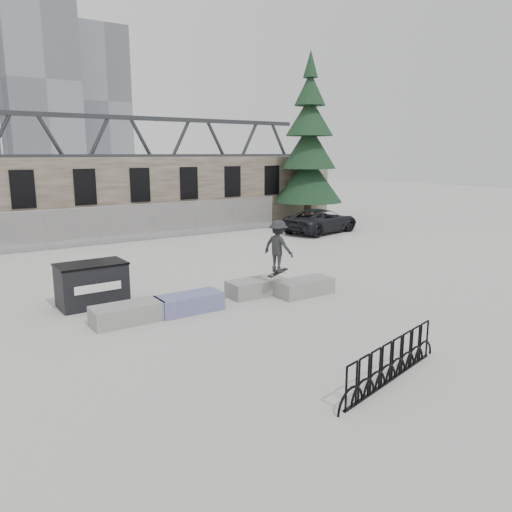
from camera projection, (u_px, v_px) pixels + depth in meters
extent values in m
plane|color=#B6B6B1|center=(220.00, 303.00, 16.15)|extent=(120.00, 120.00, 0.00)
cube|color=brown|center=(80.00, 197.00, 28.91)|extent=(36.00, 2.50, 4.50)
cube|color=black|center=(23.00, 189.00, 26.00)|extent=(1.20, 0.12, 2.00)
cube|color=black|center=(85.00, 187.00, 27.74)|extent=(1.20, 0.12, 2.00)
cube|color=black|center=(140.00, 185.00, 29.49)|extent=(1.20, 0.12, 2.00)
cube|color=black|center=(189.00, 183.00, 31.24)|extent=(1.20, 0.12, 2.00)
cube|color=black|center=(232.00, 182.00, 32.99)|extent=(1.20, 0.12, 2.00)
cube|color=black|center=(272.00, 180.00, 34.73)|extent=(1.20, 0.12, 2.00)
cube|color=black|center=(307.00, 179.00, 36.48)|extent=(1.20, 0.12, 2.00)
cylinder|color=gray|center=(45.00, 231.00, 24.61)|extent=(0.06, 0.06, 2.00)
cylinder|color=gray|center=(101.00, 226.00, 26.11)|extent=(0.06, 0.06, 2.00)
cylinder|color=gray|center=(150.00, 222.00, 27.61)|extent=(0.06, 0.06, 2.00)
cylinder|color=gray|center=(195.00, 219.00, 29.12)|extent=(0.06, 0.06, 2.00)
cylinder|color=gray|center=(235.00, 215.00, 30.62)|extent=(0.06, 0.06, 2.00)
cylinder|color=gray|center=(271.00, 212.00, 32.12)|extent=(0.06, 0.06, 2.00)
cube|color=#99999E|center=(101.00, 226.00, 26.11)|extent=(22.00, 0.02, 2.00)
cylinder|color=gray|center=(100.00, 207.00, 25.91)|extent=(22.00, 0.04, 0.04)
cube|color=gray|center=(127.00, 314.00, 14.19)|extent=(2.00, 0.90, 0.54)
cube|color=#2D471E|center=(127.00, 306.00, 14.15)|extent=(1.76, 0.66, 0.10)
cube|color=#313393|center=(189.00, 303.00, 15.20)|extent=(2.00, 0.90, 0.54)
cube|color=#2D471E|center=(189.00, 296.00, 15.16)|extent=(1.76, 0.66, 0.10)
cube|color=gray|center=(256.00, 287.00, 16.98)|extent=(2.00, 0.90, 0.54)
cube|color=#2D471E|center=(256.00, 281.00, 16.93)|extent=(1.76, 0.66, 0.10)
cube|color=gray|center=(305.00, 287.00, 17.00)|extent=(2.00, 0.90, 0.54)
cube|color=#2D471E|center=(305.00, 281.00, 16.96)|extent=(1.76, 0.66, 0.10)
cube|color=black|center=(92.00, 285.00, 15.74)|extent=(2.06, 1.26, 1.33)
cube|color=black|center=(91.00, 264.00, 15.60)|extent=(2.11, 1.31, 0.06)
cube|color=white|center=(98.00, 288.00, 15.22)|extent=(1.43, 0.04, 0.25)
cube|color=black|center=(390.00, 380.00, 10.60)|extent=(3.51, 0.90, 0.04)
torus|color=black|center=(351.00, 386.00, 9.37)|extent=(0.88, 0.26, 0.89)
torus|color=black|center=(364.00, 378.00, 9.70)|extent=(0.88, 0.26, 0.89)
torus|color=black|center=(375.00, 371.00, 10.02)|extent=(0.88, 0.26, 0.89)
torus|color=black|center=(386.00, 364.00, 10.35)|extent=(0.88, 0.26, 0.89)
torus|color=black|center=(396.00, 358.00, 10.67)|extent=(0.88, 0.26, 0.89)
torus|color=black|center=(406.00, 352.00, 11.00)|extent=(0.88, 0.26, 0.89)
torus|color=black|center=(415.00, 346.00, 11.32)|extent=(0.88, 0.26, 0.89)
torus|color=black|center=(424.00, 341.00, 11.65)|extent=(0.88, 0.26, 0.89)
cylinder|color=#38281E|center=(308.00, 202.00, 35.04)|extent=(0.50, 0.50, 2.71)
cone|color=black|center=(308.00, 179.00, 34.71)|extent=(4.75, 4.75, 3.20)
cone|color=black|center=(309.00, 146.00, 34.27)|extent=(3.76, 3.76, 3.00)
cone|color=black|center=(310.00, 116.00, 33.86)|extent=(3.26, 3.26, 2.60)
cone|color=black|center=(310.00, 89.00, 33.50)|extent=(2.12, 2.12, 2.20)
cone|color=black|center=(311.00, 63.00, 33.17)|extent=(1.00, 1.00, 1.80)
cube|color=slate|center=(38.00, 83.00, 88.35)|extent=(12.00, 12.00, 34.00)
cube|color=slate|center=(101.00, 103.00, 104.53)|extent=(10.00, 10.00, 30.00)
cube|color=#2D3033|center=(77.00, 159.00, 65.51)|extent=(70.00, 3.00, 1.20)
cube|color=#2D3033|center=(74.00, 116.00, 64.40)|extent=(70.00, 0.60, 0.60)
cube|color=gray|center=(264.00, 170.00, 82.30)|extent=(2.00, 3.00, 4.00)
imported|color=black|center=(321.00, 221.00, 30.24)|extent=(5.58, 3.42, 1.44)
imported|color=black|center=(278.00, 246.00, 16.24)|extent=(0.93, 1.25, 1.71)
cube|color=black|center=(278.00, 273.00, 16.42)|extent=(0.81, 0.31, 0.19)
cylinder|color=beige|center=(272.00, 276.00, 16.22)|extent=(0.06, 0.03, 0.06)
cylinder|color=beige|center=(270.00, 275.00, 16.33)|extent=(0.06, 0.03, 0.06)
cylinder|color=beige|center=(286.00, 273.00, 16.52)|extent=(0.06, 0.03, 0.06)
cylinder|color=beige|center=(283.00, 273.00, 16.64)|extent=(0.06, 0.03, 0.06)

